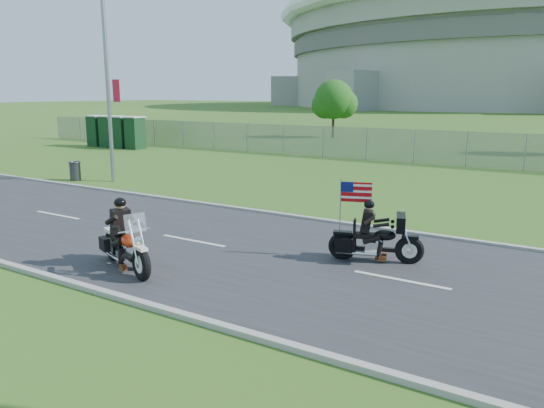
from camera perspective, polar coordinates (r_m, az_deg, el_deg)
The scene contains 15 objects.
ground at distance 13.93m, azimuth -2.15°, elevation -5.33°, with size 420.00×420.00×0.00m, color #2A541A.
road at distance 13.92m, azimuth -2.15°, elevation -5.25°, with size 120.00×8.00×0.04m, color #28282B.
curb_north at distance 17.29m, azimuth 5.41°, elevation -1.77°, with size 120.00×0.18×0.12m, color #9E9B93.
curb_south at distance 11.00m, azimuth -14.28°, elevation -10.23°, with size 120.00×0.18×0.12m, color #9E9B93.
fence at distance 33.56m, azimuth 10.12°, elevation 6.39°, with size 60.00×0.03×2.00m, color gray.
stadium at distance 183.42m, azimuth 24.19°, elevation 14.49°, with size 140.40×140.40×29.20m.
streetlight at distance 26.04m, azimuth -17.02°, elevation 14.75°, with size 0.90×2.46×10.00m.
porta_toilet_a at distance 40.77m, azimuth -14.52°, elevation 7.35°, with size 1.10×1.10×2.30m, color black.
porta_toilet_b at distance 41.80m, azimuth -15.86°, elevation 7.39°, with size 1.10×1.10×2.30m, color black.
porta_toilet_c at distance 42.84m, azimuth -17.13°, elevation 7.41°, with size 1.10×1.10×2.30m, color black.
porta_toilet_d at distance 43.91m, azimuth -18.34°, elevation 7.43°, with size 1.10×1.10×2.30m, color black.
tree_fence_mid at distance 49.88m, azimuth 6.72°, elevation 10.89°, with size 3.96×3.69×5.30m.
motorcycle_lead at distance 12.97m, azimuth -15.51°, elevation -4.55°, with size 2.47×1.25×1.74m.
motorcycle_follow at distance 13.30m, azimuth 11.06°, elevation -3.96°, with size 2.26×1.14×1.95m.
trash_can at distance 26.99m, azimuth -20.41°, elevation 3.31°, with size 0.51×0.51×0.88m, color #353439.
Camera 1 is at (7.50, -10.99, 4.13)m, focal length 35.00 mm.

